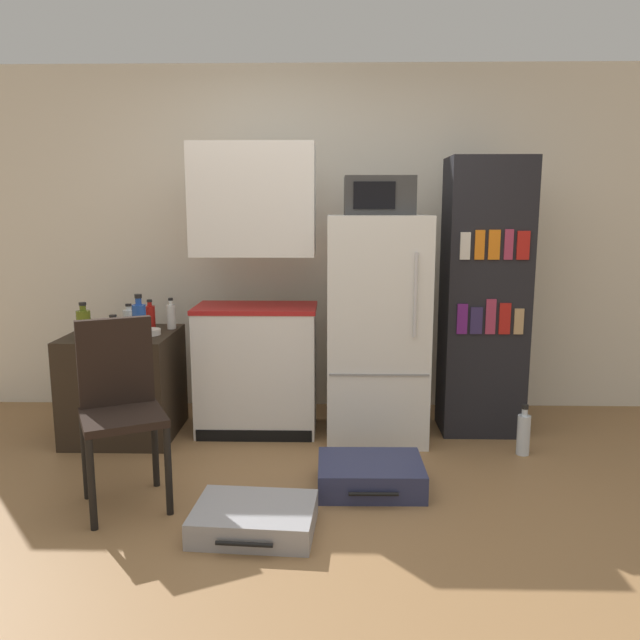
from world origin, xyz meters
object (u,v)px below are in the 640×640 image
object	(u,v)px
side_table	(125,384)
bottle_milk_white	(171,316)
bottle_amber_beer	(114,330)
bowl	(150,332)
bottle_blue_soda	(139,322)
chair	(119,395)
refrigerator	(376,328)
bottle_ketchup_red	(150,316)
kitchen_hutch	(256,301)
suitcase_small_flat	(254,519)
bottle_clear_short	(129,320)
bookshelf	(484,298)
microwave	(379,196)
bottle_olive_oil	(84,324)
water_bottle_front	(523,434)
suitcase_large_flat	(370,475)

from	to	relation	value
side_table	bottle_milk_white	size ratio (longest dim) A/B	3.31
bottle_amber_beer	bowl	distance (m)	0.27
bowl	bottle_blue_soda	bearing A→B (deg)	-89.99
bottle_blue_soda	chair	size ratio (longest dim) A/B	0.31
refrigerator	bottle_ketchup_red	world-z (taller)	refrigerator
bottle_ketchup_red	bottle_milk_white	xyz separation A→B (m)	(0.15, -0.01, 0.01)
kitchen_hutch	suitcase_small_flat	bearing A→B (deg)	-83.84
bottle_blue_soda	bottle_clear_short	xyz separation A→B (m)	(-0.16, 0.29, -0.04)
bottle_amber_beer	bowl	bearing A→B (deg)	51.37
bowl	bookshelf	bearing A→B (deg)	5.14
microwave	bottle_clear_short	size ratio (longest dim) A/B	2.27
bookshelf	bottle_amber_beer	xyz separation A→B (m)	(-2.39, -0.41, -0.15)
refrigerator	bottle_olive_oil	size ratio (longest dim) A/B	6.16
bookshelf	bottle_amber_beer	bearing A→B (deg)	-170.34
bottle_olive_oil	water_bottle_front	size ratio (longest dim) A/B	0.74
bowl	suitcase_small_flat	size ratio (longest dim) A/B	0.23
chair	refrigerator	bearing A→B (deg)	9.30
bottle_olive_oil	bottle_amber_beer	distance (m)	0.20
bookshelf	bowl	size ratio (longest dim) A/B	13.30
bottle_blue_soda	suitcase_large_flat	bearing A→B (deg)	-20.96
side_table	chair	size ratio (longest dim) A/B	0.73
bottle_ketchup_red	chair	world-z (taller)	chair
chair	bowl	bearing A→B (deg)	69.99
bottle_olive_oil	bottle_clear_short	distance (m)	0.32
bowl	chair	world-z (taller)	chair
bottle_amber_beer	water_bottle_front	bearing A→B (deg)	-0.83
refrigerator	chair	distance (m)	1.72
bottle_milk_white	bottle_amber_beer	xyz separation A→B (m)	(-0.25, -0.42, -0.02)
kitchen_hutch	microwave	xyz separation A→B (m)	(0.81, -0.08, 0.70)
side_table	kitchen_hutch	size ratio (longest dim) A/B	0.36
microwave	bottle_olive_oil	world-z (taller)	microwave
side_table	suitcase_large_flat	bearing A→B (deg)	-26.37
bottle_olive_oil	bottle_amber_beer	world-z (taller)	bottle_olive_oil
chair	suitcase_small_flat	distance (m)	0.95
side_table	microwave	world-z (taller)	microwave
bottle_ketchup_red	bottle_olive_oil	xyz separation A→B (m)	(-0.30, -0.40, 0.02)
side_table	bottle_clear_short	world-z (taller)	bottle_clear_short
refrigerator	bottle_olive_oil	bearing A→B (deg)	-171.95
bookshelf	bottle_olive_oil	xyz separation A→B (m)	(-2.59, -0.37, -0.12)
kitchen_hutch	bookshelf	world-z (taller)	kitchen_hutch
refrigerator	chair	bearing A→B (deg)	-144.50
side_table	bottle_ketchup_red	xyz separation A→B (m)	(0.15, 0.17, 0.44)
kitchen_hutch	refrigerator	size ratio (longest dim) A/B	1.31
bottle_milk_white	bottle_clear_short	xyz separation A→B (m)	(-0.25, -0.14, -0.01)
bottle_olive_oil	suitcase_small_flat	bearing A→B (deg)	-41.40
refrigerator	bottle_blue_soda	xyz separation A→B (m)	(-1.49, -0.30, 0.09)
bookshelf	suitcase_small_flat	distance (m)	2.18
chair	suitcase_large_flat	distance (m)	1.42
side_table	bowl	bearing A→B (deg)	-14.57
suitcase_small_flat	water_bottle_front	distance (m)	1.86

